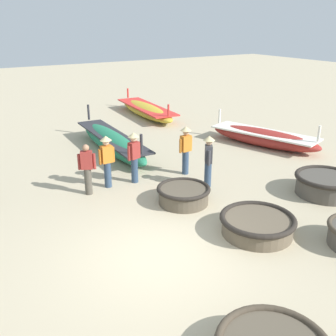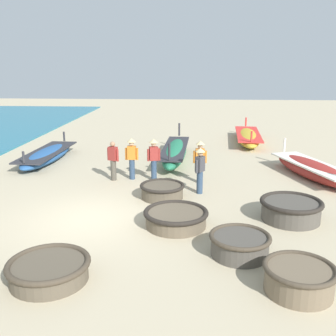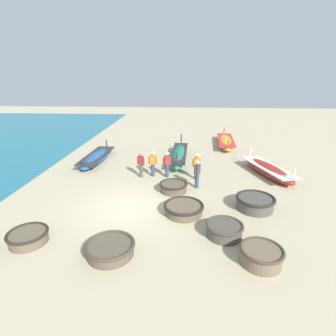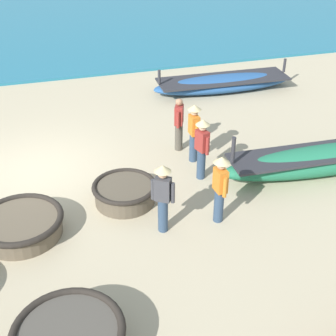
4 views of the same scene
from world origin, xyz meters
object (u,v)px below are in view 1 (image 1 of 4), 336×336
object	(u,v)px
long_boat_ochre_hull	(112,142)
fisherman_hauling	(87,168)
coracle_far_left	(183,194)
coracle_upturned	(257,224)
long_boat_green_hull	(146,110)
fisherman_standing_left	(208,158)
long_boat_white_hull	(264,137)
fisherman_by_coracle	(186,147)
fisherman_crouching	(107,158)
coracle_beside_post	(326,184)
fisherman_standing_right	(134,154)

from	to	relation	value
long_boat_ochre_hull	fisherman_hauling	world-z (taller)	fisherman_hauling
coracle_far_left	coracle_upturned	bearing A→B (deg)	-76.49
long_boat_green_hull	coracle_upturned	bearing A→B (deg)	-106.44
coracle_upturned	fisherman_standing_left	xyz separation A→B (m)	(0.72, 2.99, 0.69)
long_boat_green_hull	long_boat_white_hull	bearing A→B (deg)	-77.49
long_boat_white_hull	fisherman_by_coracle	bearing A→B (deg)	-168.16
long_boat_white_hull	fisherman_crouching	distance (m)	7.34
long_boat_white_hull	coracle_upturned	bearing A→B (deg)	-135.44
fisherman_crouching	coracle_beside_post	bearing A→B (deg)	-36.36
long_boat_white_hull	fisherman_standing_left	size ratio (longest dim) A/B	3.00
long_boat_green_hull	fisherman_hauling	size ratio (longest dim) A/B	3.71
coracle_far_left	long_boat_ochre_hull	size ratio (longest dim) A/B	0.26
long_boat_white_hull	fisherman_standing_right	bearing A→B (deg)	-173.54
fisherman_standing_left	fisherman_by_coracle	distance (m)	1.29
coracle_far_left	long_boat_ochre_hull	world-z (taller)	long_boat_ochre_hull
coracle_upturned	fisherman_crouching	size ratio (longest dim) A/B	1.12
fisherman_standing_right	fisherman_hauling	xyz separation A→B (m)	(-1.61, -0.09, -0.12)
coracle_upturned	fisherman_standing_left	size ratio (longest dim) A/B	1.12
fisherman_standing_right	long_boat_ochre_hull	bearing A→B (deg)	78.47
coracle_beside_post	fisherman_hauling	size ratio (longest dim) A/B	1.18
fisherman_standing_right	fisherman_crouching	bearing A→B (deg)	173.77
coracle_upturned	long_boat_ochre_hull	xyz separation A→B (m)	(-0.39, 7.87, 0.13)
coracle_upturned	long_boat_green_hull	xyz separation A→B (m)	(3.71, 12.56, 0.06)
fisherman_by_coracle	fisherman_crouching	size ratio (longest dim) A/B	1.00
fisherman_crouching	coracle_upturned	bearing A→B (deg)	-66.96
long_boat_green_hull	fisherman_crouching	distance (m)	9.78
fisherman_by_coracle	coracle_far_left	bearing A→B (deg)	-125.14
coracle_beside_post	fisherman_crouching	world-z (taller)	fisherman_crouching
fisherman_by_coracle	coracle_beside_post	bearing A→B (deg)	-53.69
coracle_upturned	fisherman_by_coracle	xyz separation A→B (m)	(0.74, 4.28, 0.69)
coracle_beside_post	long_boat_white_hull	size ratio (longest dim) A/B	0.37
long_boat_green_hull	fisherman_hauling	bearing A→B (deg)	-128.15
fisherman_by_coracle	long_boat_white_hull	bearing A→B (deg)	11.84
fisherman_by_coracle	fisherman_standing_right	bearing A→B (deg)	172.56
long_boat_white_hull	fisherman_standing_right	xyz separation A→B (m)	(-6.40, -0.72, 0.60)
coracle_beside_post	long_boat_white_hull	world-z (taller)	long_boat_white_hull
coracle_beside_post	long_boat_ochre_hull	bearing A→B (deg)	117.72
fisherman_standing_left	fisherman_crouching	distance (m)	3.14
coracle_beside_post	fisherman_standing_left	size ratio (longest dim) A/B	1.11
fisherman_standing_left	fisherman_crouching	xyz separation A→B (m)	(-2.69, 1.63, 0.00)
coracle_far_left	long_boat_ochre_hull	distance (m)	5.47
coracle_far_left	fisherman_crouching	distance (m)	2.70
fisherman_by_coracle	fisherman_crouching	distance (m)	2.73
long_boat_green_hull	fisherman_standing_left	xyz separation A→B (m)	(-2.98, -9.57, 0.63)
coracle_beside_post	fisherman_crouching	distance (m)	6.68
coracle_upturned	coracle_beside_post	bearing A→B (deg)	11.22
long_boat_ochre_hull	fisherman_standing_left	xyz separation A→B (m)	(1.11, -4.88, 0.56)
long_boat_green_hull	fisherman_standing_right	world-z (taller)	fisherman_standing_right
coracle_far_left	long_boat_white_hull	world-z (taller)	long_boat_white_hull
coracle_far_left	coracle_beside_post	bearing A→B (deg)	-23.61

